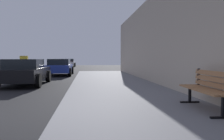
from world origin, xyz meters
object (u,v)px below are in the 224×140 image
at_px(bench, 208,87).
at_px(car_red, 61,64).
at_px(car_black, 25,72).
at_px(car_blue, 60,67).
at_px(car_white, 69,63).

xyz_separation_m(bench, car_red, (-5.62, 21.44, -0.02)).
relative_size(car_black, car_red, 0.98).
height_order(car_blue, car_red, same).
relative_size(car_red, car_white, 1.04).
bearing_deg(car_blue, bench, -69.79).
bearing_deg(bench, car_white, 102.56).
xyz_separation_m(car_blue, car_red, (-0.81, 8.35, -0.00)).
distance_m(car_blue, car_red, 8.39).
xyz_separation_m(car_black, car_red, (0.10, 14.80, -0.00)).
distance_m(bench, car_white, 31.68).
distance_m(car_black, car_red, 14.80).
bearing_deg(car_red, car_black, -90.38).
relative_size(bench, car_blue, 0.41).
xyz_separation_m(bench, car_blue, (-4.82, 13.09, -0.02)).
bearing_deg(car_black, car_blue, 82.01).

